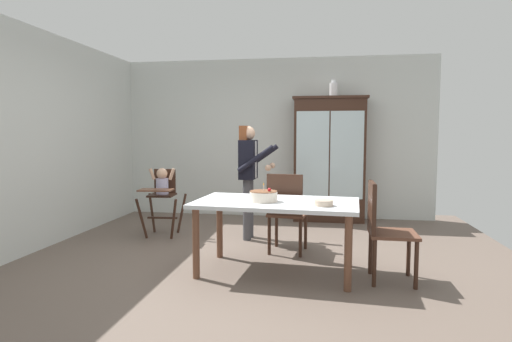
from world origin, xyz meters
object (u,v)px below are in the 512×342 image
china_cabinet (329,159)px  dining_table (276,210)px  ceramic_vase (334,89)px  adult_person (249,168)px  birthday_cake (264,196)px  dining_chair_right_end (382,224)px  dining_chair_far_side (286,208)px  serving_bowl (324,203)px  high_chair_with_toddler (162,189)px

china_cabinet → dining_table: china_cabinet is taller
ceramic_vase → adult_person: ceramic_vase is taller
birthday_cake → dining_table: bearing=22.8°
adult_person → birthday_cake: adult_person is taller
adult_person → dining_chair_right_end: (1.55, -1.42, -0.41)m
china_cabinet → birthday_cake: size_ratio=7.22×
birthday_cake → dining_chair_far_side: bearing=76.8°
adult_person → serving_bowl: (0.99, -1.55, -0.20)m
china_cabinet → adult_person: china_cabinet is taller
dining_table → birthday_cake: bearing=-157.2°
dining_chair_right_end → adult_person: bearing=48.4°
ceramic_vase → dining_chair_right_end: (0.41, -2.81, -1.58)m
serving_bowl → birthday_cake: bearing=164.7°
serving_bowl → dining_chair_far_side: dining_chair_far_side is taller
adult_person → dining_table: adult_person is taller
ceramic_vase → serving_bowl: ceramic_vase is taller
dining_table → birthday_cake: (-0.12, -0.05, 0.14)m
high_chair_with_toddler → serving_bowl: bearing=-39.2°
ceramic_vase → high_chair_with_toddler: 3.13m
serving_bowl → dining_chair_right_end: (0.56, 0.13, -0.21)m
china_cabinet → ceramic_vase: 1.12m
adult_person → serving_bowl: 1.85m
dining_table → high_chair_with_toddler: bearing=143.1°
birthday_cake → dining_chair_right_end: size_ratio=0.29×
ceramic_vase → dining_chair_right_end: bearing=-81.7°
birthday_cake → high_chair_with_toddler: bearing=140.0°
ceramic_vase → birthday_cake: size_ratio=0.96×
adult_person → serving_bowl: bearing=-146.0°
ceramic_vase → china_cabinet: bearing=-176.0°
ceramic_vase → adult_person: 2.15m
adult_person → dining_chair_far_side: bearing=-138.2°
high_chair_with_toddler → dining_table: bearing=-41.7°
ceramic_vase → birthday_cake: 3.17m
adult_person → serving_bowl: size_ratio=8.50×
birthday_cake → serving_bowl: birthday_cake is taller
ceramic_vase → dining_table: size_ratio=0.16×
adult_person → dining_chair_far_side: 0.96m
dining_chair_far_side → serving_bowl: bearing=122.9°
serving_bowl → dining_chair_right_end: 0.61m
china_cabinet → dining_table: size_ratio=1.19×
serving_bowl → dining_chair_far_side: bearing=115.8°
high_chair_with_toddler → birthday_cake: 2.12m
china_cabinet → high_chair_with_toddler: (-2.31, -1.41, -0.36)m
dining_table → dining_chair_right_end: (1.03, -0.09, -0.10)m
dining_chair_right_end → birthday_cake: bearing=89.1°
china_cabinet → birthday_cake: china_cabinet is taller
birthday_cake → serving_bowl: (0.60, -0.16, -0.03)m
high_chair_with_toddler → dining_table: size_ratio=0.56×
ceramic_vase → high_chair_with_toddler: size_ratio=0.28×
dining_table → serving_bowl: (0.48, -0.21, 0.12)m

